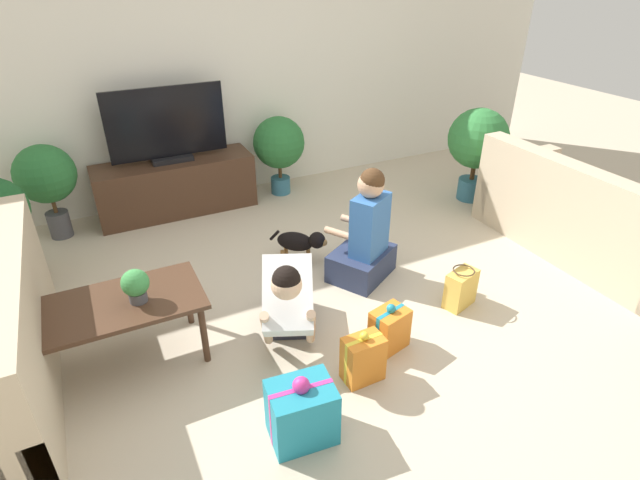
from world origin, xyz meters
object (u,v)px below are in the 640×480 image
object	(u,v)px
sofa_right	(588,220)
coffee_table	(117,310)
tv	(167,129)
gift_box_b	(363,358)
person_sitting	(365,238)
potted_plant_corner_right	(478,142)
gift_box_c	(389,329)
person_kneeling	(289,299)
dog	(301,242)
gift_box_a	(302,412)
tv_console	(176,186)
potted_plant_back_right	(279,145)
tabletop_plant	(136,285)
gift_bag_a	(461,288)
potted_plant_back_left	(46,177)

from	to	relation	value
sofa_right	coffee_table	world-z (taller)	sofa_right
tv	gift_box_b	distance (m)	3.08
person_sitting	sofa_right	bearing A→B (deg)	135.21
sofa_right	person_sitting	distance (m)	2.06
potted_plant_corner_right	gift_box_c	xyz separation A→B (m)	(-2.14, -1.64, -0.50)
potted_plant_corner_right	gift_box_c	distance (m)	2.74
person_kneeling	dog	distance (m)	1.03
sofa_right	gift_box_a	bearing A→B (deg)	102.78
gift_box_c	gift_box_a	bearing A→B (deg)	-154.11
coffee_table	sofa_right	bearing A→B (deg)	-4.98
tv_console	person_kneeling	xyz separation A→B (m)	(0.24, -2.39, 0.06)
potted_plant_back_right	person_sitting	size ratio (longest dim) A/B	0.90
tv	gift_box_c	bearing A→B (deg)	-73.63
sofa_right	potted_plant_corner_right	size ratio (longest dim) A/B	1.97
coffee_table	potted_plant_corner_right	distance (m)	3.90
dog	tabletop_plant	size ratio (longest dim) A/B	1.83
person_kneeling	gift_bag_a	xyz separation A→B (m)	(1.32, -0.22, -0.19)
potted_plant_back_right	person_kneeling	xyz separation A→B (m)	(-0.90, -2.34, -0.23)
tv_console	tabletop_plant	distance (m)	2.30
person_sitting	gift_bag_a	size ratio (longest dim) A/B	3.03
gift_box_a	gift_box_b	world-z (taller)	gift_box_a
tabletop_plant	gift_box_c	bearing A→B (deg)	-21.88
potted_plant_back_left	potted_plant_back_right	size ratio (longest dim) A/B	1.04
person_kneeling	gift_box_a	xyz separation A→B (m)	(-0.26, -0.78, -0.15)
sofa_right	gift_box_c	distance (m)	2.31
tv_console	dog	size ratio (longest dim) A/B	3.87
tv	tabletop_plant	xyz separation A→B (m)	(-0.68, -2.17, -0.28)
sofa_right	dog	distance (m)	2.56
person_sitting	potted_plant_corner_right	bearing A→B (deg)	173.69
dog	gift_box_a	size ratio (longest dim) A/B	0.94
tv	potted_plant_back_left	world-z (taller)	tv
tv	person_kneeling	bearing A→B (deg)	-84.36
gift_box_b	potted_plant_back_right	bearing A→B (deg)	77.55
coffee_table	potted_plant_corner_right	xyz separation A→B (m)	(3.77, 1.00, 0.23)
gift_box_b	gift_bag_a	distance (m)	1.11
potted_plant_back_right	dog	xyz separation A→B (m)	(-0.41, -1.45, -0.37)
potted_plant_corner_right	person_sitting	world-z (taller)	potted_plant_corner_right
sofa_right	tv	xyz separation A→B (m)	(-3.10, 2.47, 0.57)
gift_box_b	gift_box_c	size ratio (longest dim) A/B	1.05
tv	potted_plant_back_left	bearing A→B (deg)	-177.49
gift_box_a	gift_box_b	size ratio (longest dim) A/B	1.17
coffee_table	person_kneeling	bearing A→B (deg)	-14.28
coffee_table	gift_box_c	xyz separation A→B (m)	(1.63, -0.64, -0.27)
coffee_table	potted_plant_back_right	distance (m)	2.85
tv_console	potted_plant_back_right	bearing A→B (deg)	-2.51
tv_console	gift_box_c	xyz separation A→B (m)	(0.81, -2.77, -0.13)
tv	gift_bag_a	size ratio (longest dim) A/B	3.55
gift_box_a	gift_bag_a	xyz separation A→B (m)	(1.59, 0.56, -0.03)
tv_console	potted_plant_corner_right	xyz separation A→B (m)	(2.96, -1.13, 0.37)
tv_console	potted_plant_corner_right	distance (m)	3.19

